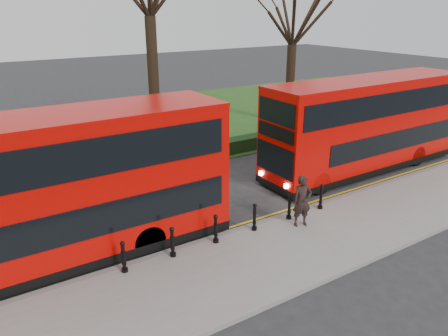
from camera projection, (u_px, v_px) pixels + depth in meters
ground at (219, 223)px, 16.70m from camera, size 120.00×120.00×0.00m
pavement at (267, 257)px, 14.31m from camera, size 60.00×4.00×0.15m
kerb at (233, 232)px, 15.89m from camera, size 60.00×0.25×0.16m
grass_verge at (97, 133)px, 28.51m from camera, size 60.00×18.00×0.06m
hedge at (147, 163)px, 21.92m from camera, size 60.00×0.90×0.80m
yellow_line_outer at (229, 231)px, 16.15m from camera, size 60.00×0.10×0.01m
yellow_line_inner at (226, 229)px, 16.31m from camera, size 60.00×0.10×0.01m
tree_right at (294, 17)px, 28.16m from camera, size 6.29×6.29×9.83m
bollard_row at (236, 223)px, 15.34m from camera, size 8.39×0.15×1.00m
bus_lead at (38, 196)px, 13.20m from camera, size 12.11×2.78×4.82m
bus_rear at (366, 125)px, 21.46m from camera, size 11.49×2.64×4.57m
pedestrian at (302, 201)px, 15.94m from camera, size 0.82×0.67×1.95m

